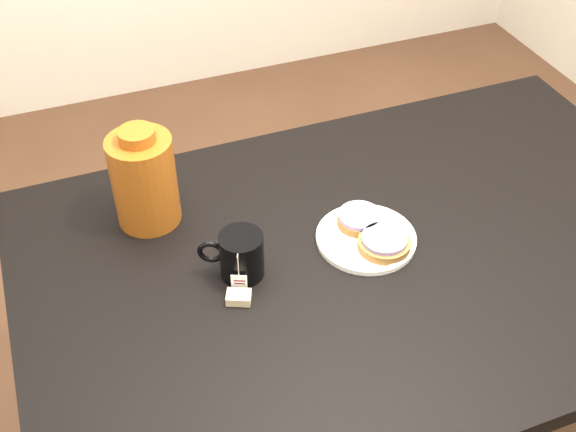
{
  "coord_description": "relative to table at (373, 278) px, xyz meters",
  "views": [
    {
      "loc": [
        -0.53,
        -0.9,
        1.74
      ],
      "look_at": [
        -0.15,
        0.09,
        0.81
      ],
      "focal_mm": 45.0,
      "sensor_mm": 36.0,
      "label": 1
    }
  ],
  "objects": [
    {
      "name": "table",
      "position": [
        0.0,
        0.0,
        0.0
      ],
      "size": [
        1.4,
        0.9,
        0.75
      ],
      "color": "black",
      "rests_on": "ground_plane"
    },
    {
      "name": "plate",
      "position": [
        -0.01,
        0.03,
        0.09
      ],
      "size": [
        0.2,
        0.2,
        0.01
      ],
      "color": "white",
      "rests_on": "table"
    },
    {
      "name": "bagel_front",
      "position": [
        0.01,
        -0.01,
        0.11
      ],
      "size": [
        0.15,
        0.15,
        0.03
      ],
      "color": "brown",
      "rests_on": "plate"
    },
    {
      "name": "teabag_pouch",
      "position": [
        -0.3,
        -0.03,
        0.09
      ],
      "size": [
        0.05,
        0.05,
        0.02
      ],
      "primitive_type": "cube",
      "rotation": [
        0.0,
        0.0,
        -0.42
      ],
      "color": "#C6B793",
      "rests_on": "table"
    },
    {
      "name": "bagel_package",
      "position": [
        -0.4,
        0.25,
        0.18
      ],
      "size": [
        0.15,
        0.15,
        0.22
      ],
      "rotation": [
        0.0,
        0.0,
        -0.21
      ],
      "color": "#68300D",
      "rests_on": "table"
    },
    {
      "name": "mug",
      "position": [
        -0.27,
        0.03,
        0.13
      ],
      "size": [
        0.13,
        0.11,
        0.09
      ],
      "rotation": [
        0.0,
        0.0,
        -0.43
      ],
      "color": "black",
      "rests_on": "table"
    },
    {
      "name": "bagel_back",
      "position": [
        -0.01,
        0.07,
        0.11
      ],
      "size": [
        0.1,
        0.1,
        0.03
      ],
      "color": "brown",
      "rests_on": "plate"
    }
  ]
}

